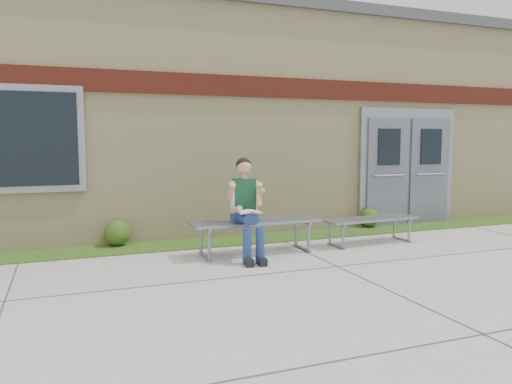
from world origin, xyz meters
name	(u,v)px	position (x,y,z in m)	size (l,w,h in m)	color
ground	(285,285)	(0.00, 0.00, 0.00)	(80.00, 80.00, 0.00)	#9E9E99
grass_strip	(220,242)	(0.00, 2.60, 0.01)	(16.00, 0.80, 0.02)	#294913
school_building	(175,121)	(0.00, 5.99, 2.10)	(16.20, 6.22, 4.20)	beige
bench_left	(256,228)	(0.25, 1.60, 0.39)	(1.94, 0.55, 0.50)	slate
bench_right	(370,224)	(2.25, 1.60, 0.33)	(1.66, 0.56, 0.42)	slate
girl	(247,206)	(0.03, 1.39, 0.76)	(0.50, 0.86, 1.43)	navy
shrub_mid	(117,233)	(-1.62, 2.85, 0.22)	(0.41, 0.41, 0.41)	#294913
shrub_east	(369,218)	(3.07, 2.85, 0.20)	(0.36, 0.36, 0.36)	#294913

